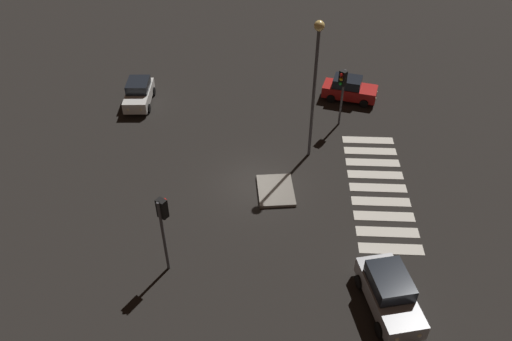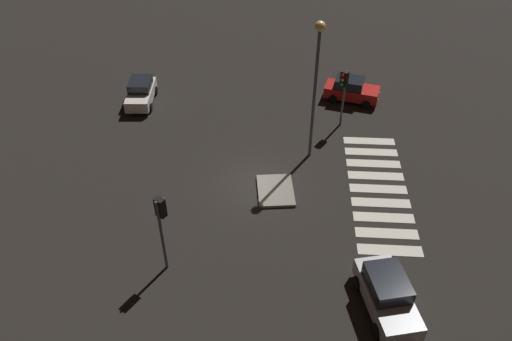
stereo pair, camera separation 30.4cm
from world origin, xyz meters
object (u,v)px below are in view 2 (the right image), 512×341
at_px(traffic_light_east, 344,85).
at_px(street_lamp, 316,71).
at_px(car_red, 351,90).
at_px(traffic_light_west, 161,217).
at_px(car_white, 141,92).
at_px(car_silver, 387,294).
at_px(traffic_island, 276,191).

distance_m(traffic_light_east, street_lamp, 4.72).
xyz_separation_m(car_red, traffic_light_west, (-15.80, 9.89, 2.41)).
distance_m(traffic_light_east, traffic_light_west, 15.29).
bearing_deg(car_white, car_red, 91.63).
distance_m(car_red, street_lamp, 8.82).
bearing_deg(street_lamp, car_silver, -164.27).
bearing_deg(traffic_island, car_red, -25.98).
xyz_separation_m(traffic_island, traffic_light_west, (-5.59, 4.92, 3.13)).
bearing_deg(traffic_light_east, car_red, -157.39).
bearing_deg(car_red, traffic_island, -101.68).
relative_size(traffic_island, car_silver, 0.66).
height_order(car_white, car_silver, car_silver).
distance_m(car_white, traffic_light_east, 14.01).
bearing_deg(car_silver, car_red, 167.25).
height_order(car_white, traffic_light_east, traffic_light_east).
relative_size(car_red, street_lamp, 0.47).
xyz_separation_m(car_silver, traffic_light_west, (1.76, 9.94, 2.34)).
bearing_deg(car_white, street_lamp, 61.82).
distance_m(traffic_island, car_white, 13.23).
height_order(car_silver, street_lamp, street_lamp).
bearing_deg(car_silver, traffic_island, -158.57).
distance_m(car_white, traffic_light_west, 15.51).
relative_size(car_white, traffic_light_east, 0.96).
height_order(car_silver, traffic_light_east, traffic_light_east).
relative_size(car_white, car_silver, 0.88).
relative_size(car_red, traffic_light_west, 0.95).
xyz_separation_m(car_red, car_silver, (-17.56, -0.06, 0.07)).
distance_m(car_red, car_silver, 17.56).
relative_size(car_white, traffic_light_west, 0.90).
bearing_deg(street_lamp, traffic_light_east, -31.21).
bearing_deg(car_white, traffic_island, 44.04).
bearing_deg(car_red, traffic_light_west, -107.74).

